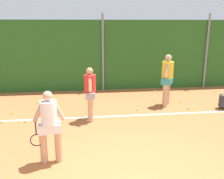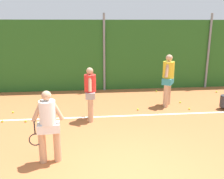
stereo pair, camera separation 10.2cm
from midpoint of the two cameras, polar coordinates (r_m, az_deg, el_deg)
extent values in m
plane|color=#B76638|center=(6.97, 1.72, -10.39)|extent=(27.77, 27.77, 0.00)
cube|color=#286023|center=(11.34, -1.59, 7.76)|extent=(16.75, 0.25, 3.12)
cylinder|color=gray|center=(11.15, -1.53, 8.36)|extent=(0.10, 0.10, 3.40)
cylinder|color=gray|center=(12.49, 21.39, 8.06)|extent=(0.10, 0.10, 3.40)
cube|color=white|center=(8.27, 0.40, -6.13)|extent=(12.24, 0.10, 0.01)
cylinder|color=tan|center=(5.76, -11.88, -12.51)|extent=(0.16, 0.16, 0.71)
cylinder|color=tan|center=(5.78, -15.10, -12.63)|extent=(0.16, 0.16, 0.71)
cube|color=white|center=(5.57, -13.77, -8.44)|extent=(0.50, 0.32, 0.19)
cylinder|color=white|center=(5.45, -14.00, -5.07)|extent=(0.35, 0.35, 0.51)
sphere|color=tan|center=(5.34, -14.25, -1.36)|extent=(0.21, 0.21, 0.21)
cylinder|color=tan|center=(5.43, -11.93, -4.60)|extent=(0.29, 0.11, 0.47)
cylinder|color=tan|center=(5.45, -16.11, -4.78)|extent=(0.29, 0.11, 0.47)
cylinder|color=black|center=(5.54, -16.76, -8.40)|extent=(0.03, 0.03, 0.28)
torus|color=#26262B|center=(5.65, -16.55, -10.92)|extent=(0.29, 0.05, 0.28)
cylinder|color=tan|center=(7.75, -4.53, -4.79)|extent=(0.16, 0.16, 0.74)
cylinder|color=tan|center=(8.06, -4.52, -4.00)|extent=(0.16, 0.16, 0.74)
cube|color=#99999E|center=(7.76, -4.59, -1.13)|extent=(0.31, 0.50, 0.20)
cylinder|color=red|center=(7.67, -4.65, 1.46)|extent=(0.36, 0.36, 0.52)
sphere|color=tan|center=(7.59, -4.71, 4.24)|extent=(0.21, 0.21, 0.21)
cylinder|color=tan|center=(7.46, -4.67, 1.38)|extent=(0.11, 0.30, 0.49)
cylinder|color=tan|center=(7.86, -4.64, 2.08)|extent=(0.11, 0.30, 0.49)
cylinder|color=black|center=(8.03, -4.94, -0.29)|extent=(0.03, 0.03, 0.28)
torus|color=#26262B|center=(8.11, -4.90, -2.13)|extent=(0.03, 0.28, 0.28)
cylinder|color=tan|center=(9.62, 13.00, -0.89)|extent=(0.19, 0.19, 0.83)
cylinder|color=tan|center=(9.27, 12.51, -1.46)|extent=(0.19, 0.19, 0.83)
cube|color=teal|center=(9.32, 12.95, 1.95)|extent=(0.56, 0.64, 0.22)
cylinder|color=yellow|center=(9.24, 13.09, 4.41)|extent=(0.41, 0.41, 0.59)
sphere|color=tan|center=(9.17, 13.25, 7.04)|extent=(0.24, 0.24, 0.24)
cylinder|color=tan|center=(9.45, 13.41, 4.90)|extent=(0.23, 0.31, 0.57)
cylinder|color=tan|center=(9.01, 12.80, 4.45)|extent=(0.23, 0.31, 0.57)
cylinder|color=#2D2D33|center=(9.78, 23.93, -3.88)|extent=(0.02, 0.02, 0.08)
cylinder|color=#2D2D33|center=(9.94, 24.21, -3.61)|extent=(0.02, 0.02, 0.08)
sphere|color=#CCDB33|center=(8.49, -23.46, -6.66)|extent=(0.07, 0.07, 0.07)
sphere|color=#CCDB33|center=(9.19, -21.41, -4.83)|extent=(0.07, 0.07, 0.07)
sphere|color=#CCDB33|center=(10.06, -16.13, -2.69)|extent=(0.07, 0.07, 0.07)
sphere|color=#CCDB33|center=(9.31, 17.53, -4.22)|extent=(0.07, 0.07, 0.07)
sphere|color=#CCDB33|center=(9.97, 15.59, -2.81)|extent=(0.07, 0.07, 0.07)
sphere|color=#CCDB33|center=(11.99, 22.97, -0.48)|extent=(0.07, 0.07, 0.07)
sphere|color=#CCDB33|center=(10.64, -4.48, -1.17)|extent=(0.07, 0.07, 0.07)
sphere|color=#CCDB33|center=(8.88, 6.25, -4.53)|extent=(0.07, 0.07, 0.07)
sphere|color=#CCDB33|center=(11.33, 10.36, -0.37)|extent=(0.07, 0.07, 0.07)
sphere|color=#CCDB33|center=(8.24, -18.80, -6.85)|extent=(0.07, 0.07, 0.07)
camera|label=1|loc=(0.05, -89.60, 0.11)|focal=40.03mm
camera|label=2|loc=(0.05, 90.40, -0.11)|focal=40.03mm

